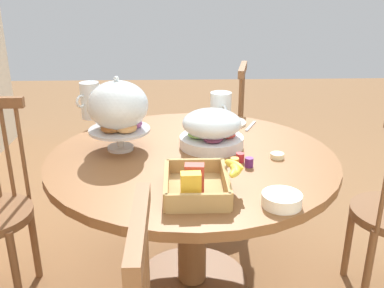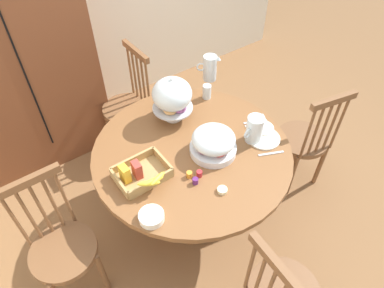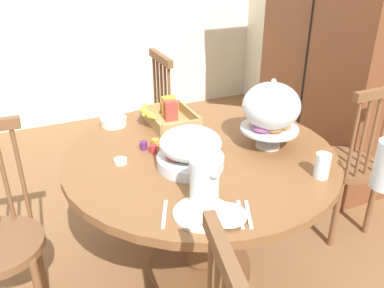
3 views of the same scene
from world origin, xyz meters
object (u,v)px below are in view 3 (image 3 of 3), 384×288
(china_plate_large, at_px, (202,213))
(china_plate_small, at_px, (226,215))
(pastry_stand_with_dome, at_px, (271,109))
(drinking_glass, at_px, (322,166))
(windsor_chair_far_side, at_px, (346,166))
(butter_dish, at_px, (121,161))
(cereal_basket, at_px, (168,116))
(orange_juice_pitcher, at_px, (204,184))
(windsor_chair_near_window, at_px, (145,130))
(cereal_bowl, at_px, (114,121))
(wooden_armoire, at_px, (340,44))
(dining_table, at_px, (200,187))
(fruit_platter_covered, at_px, (190,149))

(china_plate_large, bearing_deg, china_plate_small, 50.14)
(pastry_stand_with_dome, bearing_deg, drinking_glass, 7.79)
(windsor_chair_far_side, height_order, butter_dish, windsor_chair_far_side)
(windsor_chair_far_side, relative_size, cereal_basket, 3.09)
(china_plate_large, bearing_deg, cereal_basket, 167.54)
(orange_juice_pitcher, height_order, china_plate_large, orange_juice_pitcher)
(windsor_chair_near_window, bearing_deg, drinking_glass, 14.71)
(butter_dish, bearing_deg, drinking_glass, 58.21)
(drinking_glass, relative_size, butter_dish, 1.83)
(china_plate_large, xyz_separation_m, drinking_glass, (-0.04, 0.58, 0.05))
(cereal_bowl, xyz_separation_m, butter_dish, (0.43, -0.08, -0.01))
(china_plate_small, bearing_deg, wooden_armoire, 127.24)
(pastry_stand_with_dome, bearing_deg, china_plate_small, -47.06)
(dining_table, xyz_separation_m, cereal_basket, (-0.39, -0.02, 0.24))
(pastry_stand_with_dome, bearing_deg, windsor_chair_far_side, 95.88)
(windsor_chair_far_side, bearing_deg, pastry_stand_with_dome, -84.12)
(orange_juice_pitcher, relative_size, china_plate_small, 1.29)
(china_plate_small, bearing_deg, cereal_bowl, -170.66)
(cereal_basket, xyz_separation_m, butter_dish, (0.33, -0.36, -0.03))
(windsor_chair_far_side, relative_size, pastry_stand_with_dome, 2.83)
(drinking_glass, bearing_deg, china_plate_large, -86.45)
(windsor_chair_near_window, height_order, fruit_platter_covered, windsor_chair_near_window)
(orange_juice_pitcher, relative_size, drinking_glass, 1.77)
(wooden_armoire, bearing_deg, windsor_chair_far_side, -33.53)
(wooden_armoire, height_order, dining_table, wooden_armoire)
(orange_juice_pitcher, bearing_deg, drinking_glass, 87.04)
(wooden_armoire, relative_size, butter_dish, 32.67)
(drinking_glass, bearing_deg, wooden_armoire, 136.34)
(wooden_armoire, bearing_deg, fruit_platter_covered, -63.20)
(fruit_platter_covered, bearing_deg, pastry_stand_with_dome, 93.07)
(orange_juice_pitcher, distance_m, butter_dish, 0.49)
(wooden_armoire, distance_m, orange_juice_pitcher, 1.87)
(windsor_chair_far_side, distance_m, china_plate_small, 1.23)
(butter_dish, bearing_deg, cereal_basket, 132.83)
(windsor_chair_near_window, bearing_deg, windsor_chair_far_side, 44.15)
(windsor_chair_far_side, bearing_deg, wooden_armoire, 146.47)
(wooden_armoire, distance_m, cereal_bowl, 1.70)
(windsor_chair_near_window, height_order, cereal_basket, windsor_chair_near_window)
(china_plate_small, distance_m, butter_dish, 0.61)
(dining_table, bearing_deg, wooden_armoire, 115.19)
(fruit_platter_covered, xyz_separation_m, drinking_glass, (0.31, 0.47, -0.03))
(pastry_stand_with_dome, xyz_separation_m, drinking_glass, (0.34, 0.05, -0.14))
(cereal_basket, xyz_separation_m, drinking_glass, (0.79, 0.39, 0.01))
(fruit_platter_covered, bearing_deg, windsor_chair_far_side, 94.74)
(orange_juice_pitcher, height_order, butter_dish, orange_juice_pitcher)
(windsor_chair_far_side, distance_m, drinking_glass, 0.78)
(wooden_armoire, height_order, china_plate_small, wooden_armoire)
(fruit_platter_covered, bearing_deg, orange_juice_pitcher, -13.66)
(windsor_chair_far_side, distance_m, butter_dish, 1.36)
(dining_table, relative_size, fruit_platter_covered, 4.32)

